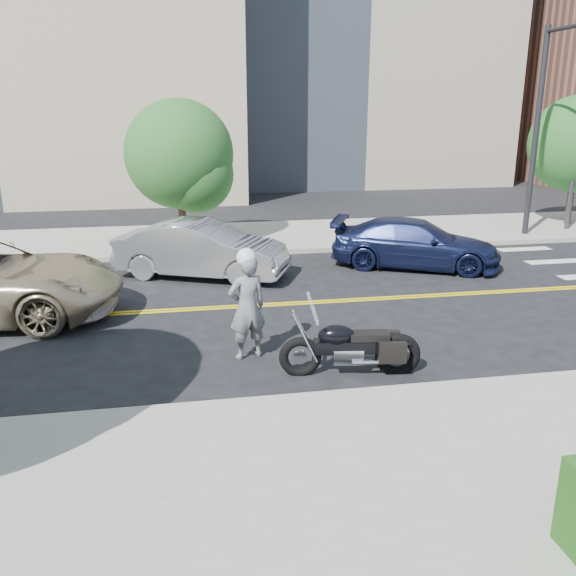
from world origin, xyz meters
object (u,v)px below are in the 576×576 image
(motorcycle, at_px, (351,335))
(parked_car_blue, at_px, (415,243))
(parked_car_silver, at_px, (202,249))
(motorcyclist, at_px, (247,304))

(motorcycle, height_order, parked_car_blue, motorcycle)
(parked_car_silver, height_order, parked_car_blue, parked_car_silver)
(parked_car_silver, distance_m, parked_car_blue, 6.25)
(motorcyclist, bearing_deg, motorcycle, 132.54)
(motorcyclist, relative_size, parked_car_blue, 0.44)
(motorcyclist, height_order, parked_car_blue, motorcyclist)
(motorcycle, height_order, parked_car_silver, parked_car_silver)
(motorcycle, bearing_deg, motorcyclist, 155.86)
(parked_car_blue, bearing_deg, motorcycle, 174.64)
(parked_car_silver, bearing_deg, motorcyclist, -150.51)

